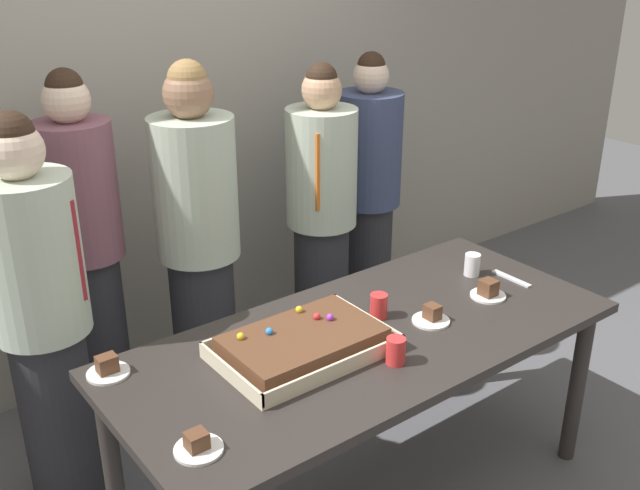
{
  "coord_description": "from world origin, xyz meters",
  "views": [
    {
      "loc": [
        -1.63,
        -1.84,
        2.23
      ],
      "look_at": [
        -0.11,
        0.15,
        1.15
      ],
      "focal_mm": 41.3,
      "sensor_mm": 36.0,
      "label": 1
    }
  ],
  "objects_px": {
    "sheet_cake": "(303,343)",
    "person_far_right_suit": "(368,197)",
    "drink_cup_middle": "(396,351)",
    "cake_server_utensil": "(511,279)",
    "person_green_shirt_behind": "(321,221)",
    "plated_slice_near_right": "(431,317)",
    "person_serving_front": "(88,256)",
    "party_table": "(366,354)",
    "drink_cup_far_end": "(472,265)",
    "person_striped_tie_right": "(199,244)",
    "plated_slice_near_left": "(108,368)",
    "person_left_edge_reaching": "(43,320)",
    "drink_cup_nearest": "(379,306)",
    "plated_slice_far_right": "(198,445)",
    "plated_slice_far_left": "(488,291)"
  },
  "relations": [
    {
      "from": "plated_slice_near_right",
      "to": "person_serving_front",
      "type": "xyz_separation_m",
      "value": [
        -0.91,
        1.23,
        0.07
      ]
    },
    {
      "from": "person_striped_tie_right",
      "to": "person_green_shirt_behind",
      "type": "bearing_deg",
      "value": 93.13
    },
    {
      "from": "sheet_cake",
      "to": "person_serving_front",
      "type": "xyz_separation_m",
      "value": [
        -0.37,
        1.11,
        0.05
      ]
    },
    {
      "from": "plated_slice_near_left",
      "to": "plated_slice_near_right",
      "type": "xyz_separation_m",
      "value": [
        1.16,
        -0.42,
        -0.0
      ]
    },
    {
      "from": "sheet_cake",
      "to": "person_far_right_suit",
      "type": "distance_m",
      "value": 1.61
    },
    {
      "from": "plated_slice_far_left",
      "to": "person_far_right_suit",
      "type": "xyz_separation_m",
      "value": [
        0.33,
        1.16,
        0.02
      ]
    },
    {
      "from": "drink_cup_nearest",
      "to": "drink_cup_far_end",
      "type": "distance_m",
      "value": 0.59
    },
    {
      "from": "sheet_cake",
      "to": "drink_cup_middle",
      "type": "xyz_separation_m",
      "value": [
        0.22,
        -0.25,
        0.01
      ]
    },
    {
      "from": "party_table",
      "to": "drink_cup_nearest",
      "type": "distance_m",
      "value": 0.2
    },
    {
      "from": "drink_cup_nearest",
      "to": "person_serving_front",
      "type": "xyz_separation_m",
      "value": [
        -0.77,
        1.08,
        0.04
      ]
    },
    {
      "from": "person_left_edge_reaching",
      "to": "drink_cup_far_end",
      "type": "bearing_deg",
      "value": 24.94
    },
    {
      "from": "person_green_shirt_behind",
      "to": "person_left_edge_reaching",
      "type": "height_order",
      "value": "person_left_edge_reaching"
    },
    {
      "from": "drink_cup_middle",
      "to": "sheet_cake",
      "type": "bearing_deg",
      "value": 131.72
    },
    {
      "from": "plated_slice_far_right",
      "to": "drink_cup_far_end",
      "type": "height_order",
      "value": "drink_cup_far_end"
    },
    {
      "from": "person_far_right_suit",
      "to": "person_green_shirt_behind",
      "type": "bearing_deg",
      "value": -22.43
    },
    {
      "from": "plated_slice_far_left",
      "to": "person_green_shirt_behind",
      "type": "height_order",
      "value": "person_green_shirt_behind"
    },
    {
      "from": "plated_slice_far_left",
      "to": "plated_slice_near_right",
      "type": "bearing_deg",
      "value": -179.17
    },
    {
      "from": "cake_server_utensil",
      "to": "person_green_shirt_behind",
      "type": "relative_size",
      "value": 0.12
    },
    {
      "from": "sheet_cake",
      "to": "plated_slice_near_right",
      "type": "distance_m",
      "value": 0.56
    },
    {
      "from": "drink_cup_nearest",
      "to": "person_left_edge_reaching",
      "type": "bearing_deg",
      "value": 148.18
    },
    {
      "from": "cake_server_utensil",
      "to": "person_striped_tie_right",
      "type": "relative_size",
      "value": 0.12
    },
    {
      "from": "drink_cup_far_end",
      "to": "person_left_edge_reaching",
      "type": "distance_m",
      "value": 1.81
    },
    {
      "from": "drink_cup_middle",
      "to": "drink_cup_far_end",
      "type": "relative_size",
      "value": 1.0
    },
    {
      "from": "party_table",
      "to": "person_left_edge_reaching",
      "type": "bearing_deg",
      "value": 142.12
    },
    {
      "from": "cake_server_utensil",
      "to": "drink_cup_far_end",
      "type": "bearing_deg",
      "value": 126.99
    },
    {
      "from": "plated_slice_far_right",
      "to": "drink_cup_far_end",
      "type": "distance_m",
      "value": 1.59
    },
    {
      "from": "drink_cup_nearest",
      "to": "person_serving_front",
      "type": "relative_size",
      "value": 0.06
    },
    {
      "from": "cake_server_utensil",
      "to": "person_left_edge_reaching",
      "type": "bearing_deg",
      "value": 156.4
    },
    {
      "from": "drink_cup_nearest",
      "to": "person_striped_tie_right",
      "type": "height_order",
      "value": "person_striped_tie_right"
    },
    {
      "from": "plated_slice_far_right",
      "to": "person_serving_front",
      "type": "distance_m",
      "value": 1.38
    },
    {
      "from": "person_serving_front",
      "to": "plated_slice_near_right",
      "type": "bearing_deg",
      "value": 18.26
    },
    {
      "from": "plated_slice_near_left",
      "to": "drink_cup_far_end",
      "type": "height_order",
      "value": "drink_cup_far_end"
    },
    {
      "from": "party_table",
      "to": "plated_slice_near_left",
      "type": "relative_size",
      "value": 13.31
    },
    {
      "from": "drink_cup_far_end",
      "to": "person_serving_front",
      "type": "xyz_separation_m",
      "value": [
        -1.36,
        1.04,
        0.04
      ]
    },
    {
      "from": "plated_slice_near_left",
      "to": "person_striped_tie_right",
      "type": "distance_m",
      "value": 0.95
    },
    {
      "from": "plated_slice_near_left",
      "to": "plated_slice_far_right",
      "type": "distance_m",
      "value": 0.55
    },
    {
      "from": "person_serving_front",
      "to": "person_left_edge_reaching",
      "type": "height_order",
      "value": "person_serving_front"
    },
    {
      "from": "drink_cup_middle",
      "to": "person_striped_tie_right",
      "type": "height_order",
      "value": "person_striped_tie_right"
    },
    {
      "from": "plated_slice_near_right",
      "to": "person_striped_tie_right",
      "type": "bearing_deg",
      "value": 113.54
    },
    {
      "from": "cake_server_utensil",
      "to": "person_far_right_suit",
      "type": "xyz_separation_m",
      "value": [
        0.12,
        1.11,
        0.04
      ]
    },
    {
      "from": "plated_slice_far_left",
      "to": "plated_slice_near_left",
      "type": "bearing_deg",
      "value": 164.65
    },
    {
      "from": "person_left_edge_reaching",
      "to": "plated_slice_far_right",
      "type": "bearing_deg",
      "value": -36.4
    },
    {
      "from": "party_table",
      "to": "drink_cup_far_end",
      "type": "height_order",
      "value": "drink_cup_far_end"
    },
    {
      "from": "sheet_cake",
      "to": "plated_slice_far_right",
      "type": "height_order",
      "value": "sheet_cake"
    },
    {
      "from": "plated_slice_far_left",
      "to": "sheet_cake",
      "type": "bearing_deg",
      "value": 172.83
    },
    {
      "from": "person_green_shirt_behind",
      "to": "party_table",
      "type": "bearing_deg",
      "value": 12.56
    },
    {
      "from": "drink_cup_middle",
      "to": "person_striped_tie_right",
      "type": "relative_size",
      "value": 0.06
    },
    {
      "from": "plated_slice_far_right",
      "to": "cake_server_utensil",
      "type": "bearing_deg",
      "value": 6.39
    },
    {
      "from": "cake_server_utensil",
      "to": "person_left_edge_reaching",
      "type": "height_order",
      "value": "person_left_edge_reaching"
    },
    {
      "from": "plated_slice_near_right",
      "to": "person_left_edge_reaching",
      "type": "bearing_deg",
      "value": 146.07
    }
  ]
}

